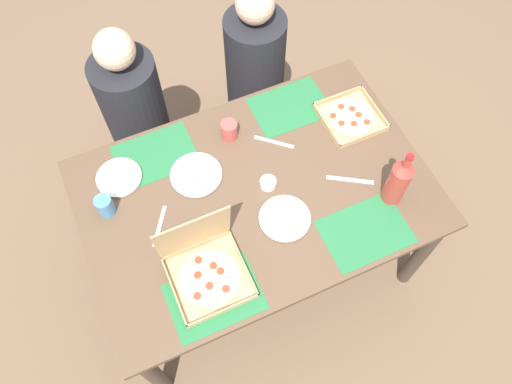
% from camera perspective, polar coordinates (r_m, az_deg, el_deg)
% --- Properties ---
extents(ground_plane, '(6.00, 6.00, 0.00)m').
position_cam_1_polar(ground_plane, '(2.87, 0.00, -7.25)').
color(ground_plane, brown).
extents(dining_table, '(1.52, 1.02, 0.76)m').
position_cam_1_polar(dining_table, '(2.28, 0.00, -1.25)').
color(dining_table, '#3F3328').
rests_on(dining_table, ground_plane).
extents(placemat_near_left, '(0.36, 0.26, 0.00)m').
position_cam_1_polar(placemat_near_left, '(2.01, -4.76, -11.82)').
color(placemat_near_left, '#236638').
rests_on(placemat_near_left, dining_table).
extents(placemat_near_right, '(0.36, 0.26, 0.00)m').
position_cam_1_polar(placemat_near_right, '(2.15, 12.37, -4.43)').
color(placemat_near_right, '#236638').
rests_on(placemat_near_right, dining_table).
extents(placemat_far_left, '(0.36, 0.26, 0.00)m').
position_cam_1_polar(placemat_far_left, '(2.33, -11.41, 4.11)').
color(placemat_far_left, '#236638').
rests_on(placemat_far_left, dining_table).
extents(placemat_far_right, '(0.36, 0.26, 0.00)m').
position_cam_1_polar(placemat_far_right, '(2.45, 3.87, 9.68)').
color(placemat_far_right, '#236638').
rests_on(placemat_far_right, dining_table).
extents(pizza_box_corner_left, '(0.27, 0.27, 0.04)m').
position_cam_1_polar(pizza_box_corner_left, '(2.43, 10.70, 8.35)').
color(pizza_box_corner_left, tan).
rests_on(pizza_box_corner_left, dining_table).
extents(pizza_box_corner_right, '(0.30, 0.30, 0.33)m').
position_cam_1_polar(pizza_box_corner_right, '(2.00, -5.73, -8.66)').
color(pizza_box_corner_right, tan).
rests_on(pizza_box_corner_right, dining_table).
extents(plate_near_right, '(0.22, 0.22, 0.03)m').
position_cam_1_polar(plate_near_right, '(2.12, 3.37, -3.05)').
color(plate_near_right, white).
rests_on(plate_near_right, dining_table).
extents(plate_far_left, '(0.23, 0.23, 0.03)m').
position_cam_1_polar(plate_far_left, '(2.23, -6.88, 1.99)').
color(plate_far_left, white).
rests_on(plate_far_left, dining_table).
extents(plate_far_right, '(0.20, 0.20, 0.02)m').
position_cam_1_polar(plate_far_right, '(2.29, -15.33, 1.59)').
color(plate_far_right, white).
rests_on(plate_far_right, dining_table).
extents(soda_bottle, '(0.09, 0.09, 0.32)m').
position_cam_1_polar(soda_bottle, '(2.14, 15.91, 1.21)').
color(soda_bottle, '#B2382D').
rests_on(soda_bottle, dining_table).
extents(cup_red, '(0.08, 0.08, 0.09)m').
position_cam_1_polar(cup_red, '(2.31, -3.07, 7.09)').
color(cup_red, '#BF4742').
rests_on(cup_red, dining_table).
extents(cup_spare, '(0.07, 0.07, 0.10)m').
position_cam_1_polar(cup_spare, '(2.19, -16.83, -1.51)').
color(cup_spare, teal).
rests_on(cup_spare, dining_table).
extents(condiment_bowl, '(0.07, 0.07, 0.04)m').
position_cam_1_polar(condiment_bowl, '(2.19, 1.39, 1.03)').
color(condiment_bowl, white).
rests_on(condiment_bowl, dining_table).
extents(fork_by_far_right, '(0.12, 0.17, 0.00)m').
position_cam_1_polar(fork_by_far_right, '(2.15, -10.93, -3.84)').
color(fork_by_far_right, '#B7B7BC').
rests_on(fork_by_far_right, dining_table).
extents(fork_by_near_left, '(0.15, 0.14, 0.00)m').
position_cam_1_polar(fork_by_near_left, '(2.32, 2.06, 5.72)').
color(fork_by_near_left, '#B7B7BC').
rests_on(fork_by_near_left, dining_table).
extents(knife_by_near_right, '(0.19, 0.13, 0.00)m').
position_cam_1_polar(knife_by_near_right, '(2.25, 10.66, 1.36)').
color(knife_by_near_right, '#B7B7BC').
rests_on(knife_by_near_right, dining_table).
extents(diner_left_seat, '(0.32, 0.32, 1.13)m').
position_cam_1_polar(diner_left_seat, '(2.77, -13.20, 7.79)').
color(diner_left_seat, black).
rests_on(diner_left_seat, ground_plane).
extents(diner_right_seat, '(0.32, 0.32, 1.14)m').
position_cam_1_polar(diner_right_seat, '(2.87, -0.10, 12.51)').
color(diner_right_seat, black).
rests_on(diner_right_seat, ground_plane).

